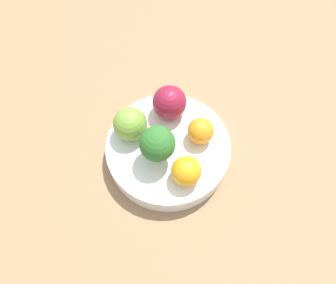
% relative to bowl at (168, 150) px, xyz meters
% --- Properties ---
extents(ground_plane, '(6.00, 6.00, 0.00)m').
position_rel_bowl_xyz_m(ground_plane, '(0.00, 0.00, -0.04)').
color(ground_plane, gray).
extents(table_surface, '(1.20, 1.20, 0.02)m').
position_rel_bowl_xyz_m(table_surface, '(0.00, 0.00, -0.03)').
color(table_surface, '#936D4C').
rests_on(table_surface, ground_plane).
extents(bowl, '(0.21, 0.21, 0.04)m').
position_rel_bowl_xyz_m(bowl, '(0.00, 0.00, 0.00)').
color(bowl, white).
rests_on(bowl, table_surface).
extents(broccoli, '(0.06, 0.06, 0.08)m').
position_rel_bowl_xyz_m(broccoli, '(0.00, 0.03, 0.06)').
color(broccoli, '#99C17A').
rests_on(broccoli, bowl).
extents(apple_red, '(0.06, 0.06, 0.06)m').
position_rel_bowl_xyz_m(apple_red, '(0.07, 0.02, 0.05)').
color(apple_red, olive).
rests_on(apple_red, bowl).
extents(apple_green, '(0.06, 0.06, 0.06)m').
position_rel_bowl_xyz_m(apple_green, '(0.04, -0.06, 0.05)').
color(apple_green, maroon).
rests_on(apple_green, bowl).
extents(orange_front, '(0.05, 0.05, 0.05)m').
position_rel_bowl_xyz_m(orange_front, '(-0.06, 0.03, 0.04)').
color(orange_front, orange).
rests_on(orange_front, bowl).
extents(orange_back, '(0.05, 0.05, 0.05)m').
position_rel_bowl_xyz_m(orange_back, '(-0.04, -0.04, 0.04)').
color(orange_back, orange).
rests_on(orange_back, bowl).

